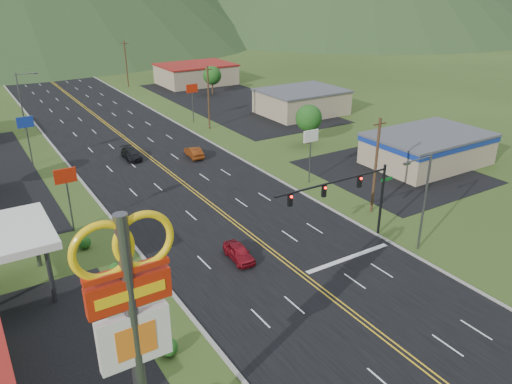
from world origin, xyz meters
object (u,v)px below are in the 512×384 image
streetlight_west (22,98)px  car_dark_mid (131,154)px  traffic_signal (350,191)px  streetlight_east (423,197)px  pylon_sign (132,313)px  car_red_near (239,253)px  car_red_far (194,152)px

streetlight_west → car_dark_mid: (9.38, -22.84, -4.51)m
traffic_signal → streetlight_east: (4.70, -4.00, -0.15)m
pylon_sign → car_red_near: pylon_sign is taller
pylon_sign → streetlight_east: (28.18, 8.00, -4.12)m
pylon_sign → traffic_signal: size_ratio=1.07×
pylon_sign → car_red_near: size_ratio=3.55×
streetlight_west → car_red_near: bearing=-80.9°
pylon_sign → car_red_far: 47.71m
streetlight_east → streetlight_west: 64.21m
streetlight_east → car_dark_mid: 39.79m
pylon_sign → traffic_signal: pylon_sign is taller
car_red_far → streetlight_east: bearing=106.1°
streetlight_west → streetlight_east: bearing=-69.1°
car_red_near → car_dark_mid: car_dark_mid is taller
traffic_signal → car_red_far: 29.75m
pylon_sign → streetlight_west: pylon_sign is taller
pylon_sign → streetlight_east: 29.58m
pylon_sign → streetlight_east: bearing=15.8°
traffic_signal → pylon_sign: bearing=-152.9°
car_red_near → car_red_far: 27.77m
car_red_far → traffic_signal: bearing=98.4°
car_red_near → car_dark_mid: (0.88, 30.29, 0.00)m
traffic_signal → streetlight_west: (-18.16, 56.00, -0.15)m
streetlight_east → car_dark_mid: streetlight_east is taller
pylon_sign → car_red_far: size_ratio=3.30×
car_red_near → car_dark_mid: size_ratio=0.85×
streetlight_east → streetlight_west: bearing=110.9°
traffic_signal → car_red_far: (-1.31, 29.36, -4.63)m
streetlight_west → pylon_sign: bearing=-94.5°
car_red_near → car_red_far: size_ratio=0.93×
pylon_sign → traffic_signal: 26.67m
traffic_signal → car_dark_mid: size_ratio=2.83×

